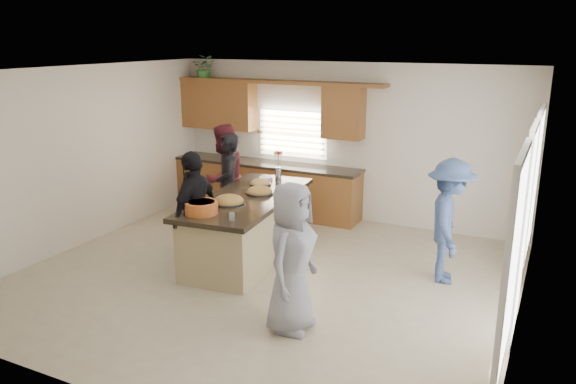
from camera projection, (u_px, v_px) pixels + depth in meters
The scene contains 18 objects.
floor at pixel (264, 277), 7.77m from camera, with size 6.50×6.50×0.00m, color #C0B28E.
room_shell at pixel (263, 142), 7.27m from camera, with size 6.52×6.02×2.81m.
back_cabinetry at pixel (265, 164), 10.52m from camera, with size 4.08×0.66×2.46m.
right_wall_glazing at pixel (524, 220), 5.93m from camera, with size 0.06×4.00×2.25m.
island at pixel (248, 228), 8.38m from camera, with size 1.41×2.80×0.95m.
platter_front at pixel (229, 201), 7.89m from camera, with size 0.47×0.47×0.19m.
platter_mid at pixel (260, 192), 8.38m from camera, with size 0.43×0.43×0.17m.
platter_back at pixel (260, 183), 8.88m from camera, with size 0.35×0.35×0.14m.
salad_bowl at pixel (201, 207), 7.41m from camera, with size 0.44×0.44×0.17m.
clear_cup at pixel (232, 217), 7.15m from camera, with size 0.07×0.07×0.10m, color white.
plate_stack at pixel (266, 179), 9.16m from camera, with size 0.22×0.22×0.06m, color #C39BE2.
flower_vase at pixel (278, 163), 9.31m from camera, with size 0.14×0.14×0.44m.
potted_plant at pixel (205, 68), 10.69m from camera, with size 0.43×0.37×0.48m, color #3B7C31.
woman_left_back at pixel (229, 186), 9.19m from camera, with size 0.63×0.41×1.72m, color black.
woman_left_mid at pixel (224, 178), 9.44m from camera, with size 0.89×0.69×1.82m, color #5A1B21.
woman_left_front at pixel (195, 213), 7.73m from camera, with size 1.02×0.42×1.74m, color black.
woman_right_back at pixel (449, 221), 7.46m from camera, with size 1.09×0.63×1.69m, color #374C78.
woman_right_front at pixel (291, 257), 6.19m from camera, with size 0.84×0.55×1.72m, color gray.
Camera 1 is at (3.46, -6.29, 3.21)m, focal length 35.00 mm.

